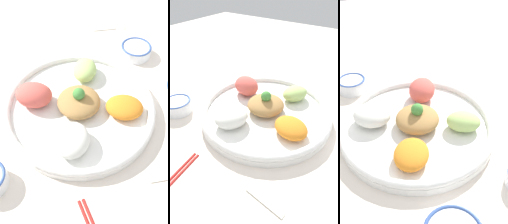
{
  "view_description": "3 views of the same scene",
  "coord_description": "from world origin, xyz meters",
  "views": [
    {
      "loc": [
        0.4,
        -0.08,
        0.57
      ],
      "look_at": [
        0.02,
        0.02,
        0.06
      ],
      "focal_mm": 42.0,
      "sensor_mm": 36.0,
      "label": 1
    },
    {
      "loc": [
        0.38,
        0.26,
        0.38
      ],
      "look_at": [
        0.01,
        0.0,
        0.03
      ],
      "focal_mm": 30.0,
      "sensor_mm": 36.0,
      "label": 2
    },
    {
      "loc": [
        0.11,
        0.51,
        0.48
      ],
      "look_at": [
        -0.04,
        0.04,
        0.07
      ],
      "focal_mm": 42.0,
      "sensor_mm": 36.0,
      "label": 3
    }
  ],
  "objects": [
    {
      "name": "ground_plane",
      "position": [
        0.0,
        0.0,
        0.0
      ],
      "size": [
        2.4,
        2.4,
        0.0
      ],
      "primitive_type": "plane",
      "color": "silver"
    },
    {
      "name": "salad_platter",
      "position": [
        -0.02,
        0.02,
        0.02
      ],
      "size": [
        0.4,
        0.4,
        0.09
      ],
      "color": "white",
      "rests_on": "ground_plane"
    },
    {
      "name": "sauce_bowl_red",
      "position": [
        0.12,
        -0.23,
        0.02
      ],
      "size": [
        0.09,
        0.09,
        0.04
      ],
      "color": "white",
      "rests_on": "ground_plane"
    }
  ]
}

